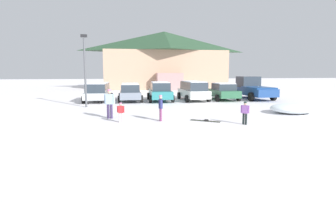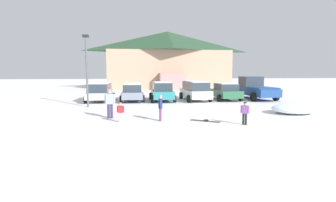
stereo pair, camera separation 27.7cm
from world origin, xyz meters
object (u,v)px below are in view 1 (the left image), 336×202
at_px(skier_adult_in_blue_parka, 110,102).
at_px(ski_lodge, 164,60).
at_px(parked_grey_wagon, 130,92).
at_px(parked_green_coupe, 223,91).
at_px(skier_child_in_red_jacket, 121,111).
at_px(plowed_snow_pile, 293,108).
at_px(pair_of_skis, 205,121).
at_px(skier_child_in_purple_jacket, 245,112).
at_px(parked_teal_hatchback, 160,91).
at_px(skier_teen_in_navy_coat, 161,106).
at_px(parked_silver_wagon, 98,91).
at_px(parked_white_suv, 193,90).
at_px(lamp_post, 85,67).
at_px(pickup_truck, 252,89).

bearing_deg(skier_adult_in_blue_parka, ski_lodge, 76.34).
height_order(parked_grey_wagon, parked_green_coupe, parked_grey_wagon).
height_order(skier_child_in_red_jacket, plowed_snow_pile, skier_child_in_red_jacket).
bearing_deg(pair_of_skis, skier_child_in_purple_jacket, -33.23).
bearing_deg(parked_teal_hatchback, skier_teen_in_navy_coat, -95.91).
distance_m(parked_silver_wagon, plowed_snow_pile, 15.58).
relative_size(parked_white_suv, skier_child_in_red_jacket, 4.63).
distance_m(parked_teal_hatchback, skier_child_in_purple_jacket, 11.34).
xyz_separation_m(pair_of_skis, lamp_post, (-7.32, 6.52, 2.99)).
bearing_deg(skier_child_in_purple_jacket, ski_lodge, 91.20).
bearing_deg(parked_green_coupe, ski_lodge, 100.80).
bearing_deg(ski_lodge, skier_child_in_purple_jacket, -88.80).
distance_m(ski_lodge, plowed_snow_pile, 26.51).
distance_m(parked_green_coupe, pickup_truck, 3.15).
bearing_deg(parked_teal_hatchback, parked_grey_wagon, 175.97).
xyz_separation_m(parked_white_suv, parked_green_coupe, (2.85, 0.01, -0.14)).
bearing_deg(lamp_post, parked_grey_wagon, 46.56).
bearing_deg(ski_lodge, skier_child_in_red_jacket, -101.69).
xyz_separation_m(parked_white_suv, pickup_truck, (5.96, 0.52, 0.05)).
distance_m(pair_of_skis, plowed_snow_pile, 6.56).
xyz_separation_m(parked_white_suv, skier_teen_in_navy_coat, (-4.03, -9.44, -0.15)).
height_order(skier_child_in_purple_jacket, plowed_snow_pile, skier_child_in_purple_jacket).
distance_m(parked_silver_wagon, skier_child_in_red_jacket, 10.15).
bearing_deg(skier_adult_in_blue_parka, lamp_post, 113.16).
bearing_deg(parked_silver_wagon, plowed_snow_pile, -32.15).
bearing_deg(parked_grey_wagon, parked_teal_hatchback, -4.03).
bearing_deg(ski_lodge, parked_grey_wagon, -106.53).
height_order(ski_lodge, plowed_snow_pile, ski_lodge).
height_order(ski_lodge, skier_child_in_red_jacket, ski_lodge).
xyz_separation_m(parked_grey_wagon, pair_of_skis, (4.08, -9.95, -0.85)).
relative_size(parked_silver_wagon, pickup_truck, 0.83).
xyz_separation_m(parked_green_coupe, pair_of_skis, (-4.49, -9.86, -0.79)).
relative_size(parked_grey_wagon, pickup_truck, 0.79).
bearing_deg(pair_of_skis, skier_teen_in_navy_coat, 170.38).
height_order(parked_silver_wagon, pickup_truck, pickup_truck).
xyz_separation_m(parked_green_coupe, pickup_truck, (3.11, 0.51, 0.19)).
height_order(parked_grey_wagon, skier_child_in_purple_jacket, parked_grey_wagon).
relative_size(ski_lodge, pickup_truck, 3.49).
xyz_separation_m(parked_white_suv, lamp_post, (-8.96, -3.32, 2.06)).
relative_size(parked_green_coupe, skier_child_in_red_jacket, 3.98).
distance_m(parked_white_suv, skier_adult_in_blue_parka, 10.76).
bearing_deg(lamp_post, parked_teal_hatchback, 28.72).
bearing_deg(skier_child_in_red_jacket, parked_teal_hatchback, 72.01).
relative_size(parked_white_suv, lamp_post, 0.91).
xyz_separation_m(pickup_truck, pair_of_skis, (-7.60, -10.37, -0.97)).
bearing_deg(parked_teal_hatchback, ski_lodge, 81.83).
xyz_separation_m(parked_green_coupe, plowed_snow_pile, (1.81, -8.04, -0.50)).
bearing_deg(skier_teen_in_navy_coat, skier_child_in_purple_jacket, -20.47).
bearing_deg(pair_of_skis, parked_white_suv, 80.55).
xyz_separation_m(ski_lodge, pair_of_skis, (-1.13, -27.49, -4.41)).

